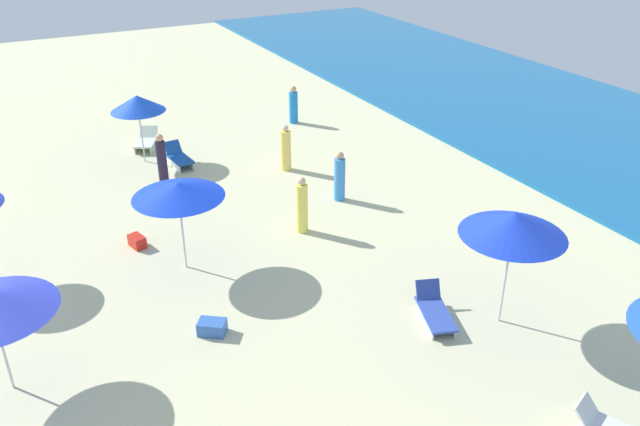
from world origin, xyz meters
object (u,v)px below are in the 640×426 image
lounge_chair_4_1 (179,158)px  beachgoer_1 (340,178)px  umbrella_3 (514,224)px  lounge_chair_4_0 (146,141)px  umbrella_4 (137,103)px  beachgoer_4 (286,149)px  lounge_chair_3_0 (434,311)px  beachgoer_3 (302,206)px  beachgoer_2 (162,160)px  beachgoer_5 (293,106)px  umbrella_1 (178,190)px  cooler_box_1 (137,241)px  cooler_box_2 (212,327)px

lounge_chair_4_1 → beachgoer_1: size_ratio=0.90×
umbrella_3 → lounge_chair_4_0: 14.83m
umbrella_4 → beachgoer_4: (2.93, 4.08, -1.37)m
lounge_chair_3_0 → beachgoer_3: bearing=118.1°
beachgoer_1 → beachgoer_3: beachgoer_3 is taller
beachgoer_2 → beachgoer_4: (0.81, 3.98, -0.08)m
lounge_chair_4_0 → beachgoer_5: bearing=28.8°
umbrella_1 → beachgoer_3: size_ratio=1.42×
beachgoer_3 → beachgoer_4: (-4.13, 1.43, -0.04)m
umbrella_3 → lounge_chair_4_0: bearing=-162.8°
beachgoer_1 → cooler_box_1: 6.23m
cooler_box_1 → cooler_box_2: cooler_box_1 is taller
cooler_box_1 → cooler_box_2: 4.52m
beachgoer_3 → cooler_box_1: bearing=-150.2°
umbrella_1 → beachgoer_5: bearing=140.2°
beachgoer_5 → cooler_box_1: size_ratio=2.97×
lounge_chair_4_0 → lounge_chair_4_1: size_ratio=1.01×
umbrella_4 → beachgoer_1: umbrella_4 is taller
beachgoer_2 → cooler_box_2: 8.26m
umbrella_1 → cooler_box_1: size_ratio=4.59×
beachgoer_1 → beachgoer_5: size_ratio=1.04×
lounge_chair_4_1 → cooler_box_2: 9.59m
umbrella_3 → lounge_chair_4_1: 12.67m
umbrella_4 → beachgoer_2: size_ratio=1.40×
beachgoer_4 → lounge_chair_4_1: bearing=-83.2°
beachgoer_5 → cooler_box_2: size_ratio=2.57×
umbrella_4 → lounge_chair_4_1: 2.25m
beachgoer_3 → lounge_chair_3_0: bearing=-34.4°
umbrella_1 → beachgoer_4: size_ratio=1.48×
lounge_chair_3_0 → umbrella_4: umbrella_4 is taller
beachgoer_2 → beachgoer_4: 4.06m
beachgoer_4 → lounge_chair_3_0: bearing=35.9°
beachgoer_1 → beachgoer_3: 2.29m
beachgoer_4 → cooler_box_1: size_ratio=3.11×
lounge_chair_3_0 → cooler_box_1: (-6.31, -5.11, -0.07)m
beachgoer_4 → beachgoer_5: size_ratio=1.05×
beachgoer_5 → cooler_box_1: bearing=45.0°
umbrella_4 → lounge_chair_4_0: (-1.20, 0.38, -1.83)m
cooler_box_2 → lounge_chair_4_0: bearing=-62.1°
beachgoer_2 → lounge_chair_3_0: bearing=-112.7°
lounge_chair_4_0 → beachgoer_3: 8.58m
beachgoer_1 → beachgoer_5: beachgoer_1 is taller
lounge_chair_4_1 → cooler_box_1: bearing=-124.4°
umbrella_4 → cooler_box_2: 10.50m
lounge_chair_4_0 → beachgoer_1: bearing=-30.7°
beachgoer_4 → beachgoer_1: bearing=49.2°
beachgoer_1 → cooler_box_1: beachgoer_1 is taller
umbrella_4 → beachgoer_1: bearing=38.2°
beachgoer_5 → cooler_box_1: (7.00, -8.01, -0.55)m
umbrella_4 → beachgoer_2: umbrella_4 is taller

